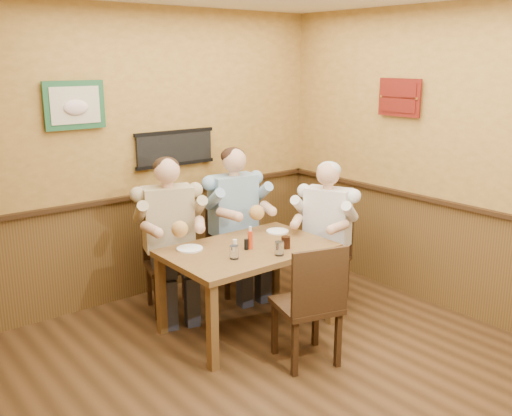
{
  "coord_description": "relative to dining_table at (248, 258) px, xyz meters",
  "views": [
    {
      "loc": [
        -2.08,
        -2.45,
        2.31
      ],
      "look_at": [
        0.79,
        1.16,
        1.1
      ],
      "focal_mm": 40.0,
      "sensor_mm": 36.0,
      "label": 1
    }
  ],
  "objects": [
    {
      "name": "room",
      "position": [
        -0.6,
        -1.04,
        1.03
      ],
      "size": [
        5.02,
        5.03,
        2.81
      ],
      "color": "#34200F",
      "rests_on": "ground"
    },
    {
      "name": "dining_table",
      "position": [
        0.0,
        0.0,
        0.0
      ],
      "size": [
        1.4,
        0.9,
        0.75
      ],
      "color": "brown",
      "rests_on": "ground"
    },
    {
      "name": "water_glass_mid",
      "position": [
        0.08,
        -0.32,
        0.15
      ],
      "size": [
        0.1,
        0.1,
        0.12
      ],
      "primitive_type": "cylinder",
      "rotation": [
        0.0,
        0.0,
        0.31
      ],
      "color": "silver",
      "rests_on": "dining_table"
    },
    {
      "name": "water_glass_left",
      "position": [
        -0.26,
        -0.16,
        0.15
      ],
      "size": [
        0.09,
        0.09,
        0.11
      ],
      "primitive_type": "cylinder",
      "rotation": [
        0.0,
        0.0,
        0.19
      ],
      "color": "white",
      "rests_on": "dining_table"
    },
    {
      "name": "chair_right_end",
      "position": [
        0.97,
        0.01,
        -0.22
      ],
      "size": [
        0.53,
        0.53,
        0.87
      ],
      "primitive_type": null,
      "rotation": [
        0.0,
        0.0,
        -1.14
      ],
      "color": "#362211",
      "rests_on": "ground"
    },
    {
      "name": "diner_blue_polo",
      "position": [
        0.41,
        0.77,
        0.01
      ],
      "size": [
        0.69,
        0.69,
        1.33
      ],
      "primitive_type": null,
      "rotation": [
        0.0,
        0.0,
        -0.13
      ],
      "color": "#81A5C2",
      "rests_on": "ground"
    },
    {
      "name": "chair_back_left",
      "position": [
        -0.33,
        0.76,
        -0.2
      ],
      "size": [
        0.53,
        0.53,
        0.92
      ],
      "primitive_type": null,
      "rotation": [
        0.0,
        0.0,
        -0.3
      ],
      "color": "#362211",
      "rests_on": "ground"
    },
    {
      "name": "chair_near_side",
      "position": [
        0.02,
        -0.72,
        -0.17
      ],
      "size": [
        0.56,
        0.56,
        0.98
      ],
      "primitive_type": null,
      "rotation": [
        0.0,
        0.0,
        2.86
      ],
      "color": "#362211",
      "rests_on": "ground"
    },
    {
      "name": "chair_back_right",
      "position": [
        0.41,
        0.77,
        -0.19
      ],
      "size": [
        0.48,
        0.48,
        0.93
      ],
      "primitive_type": null,
      "rotation": [
        0.0,
        0.0,
        -0.13
      ],
      "color": "#362211",
      "rests_on": "ground"
    },
    {
      "name": "diner_white_elder",
      "position": [
        0.97,
        0.01,
        -0.04
      ],
      "size": [
        0.76,
        0.76,
        1.24
      ],
      "primitive_type": null,
      "rotation": [
        0.0,
        0.0,
        -1.14
      ],
      "color": "silver",
      "rests_on": "ground"
    },
    {
      "name": "salt_shaker",
      "position": [
        -0.12,
        0.02,
        0.14
      ],
      "size": [
        0.04,
        0.04,
        0.09
      ],
      "primitive_type": "cylinder",
      "rotation": [
        0.0,
        0.0,
        -0.2
      ],
      "color": "white",
      "rests_on": "dining_table"
    },
    {
      "name": "plate_far_right",
      "position": [
        0.49,
        0.18,
        0.1
      ],
      "size": [
        0.27,
        0.27,
        0.01
      ],
      "primitive_type": "cylinder",
      "rotation": [
        0.0,
        0.0,
        0.37
      ],
      "color": "white",
      "rests_on": "dining_table"
    },
    {
      "name": "diner_tan_shirt",
      "position": [
        -0.33,
        0.76,
        -0.0
      ],
      "size": [
        0.76,
        0.76,
        1.32
      ],
      "primitive_type": null,
      "rotation": [
        0.0,
        0.0,
        -0.3
      ],
      "color": "#C8B589",
      "rests_on": "ground"
    },
    {
      "name": "plate_far_left",
      "position": [
        -0.42,
        0.26,
        0.1
      ],
      "size": [
        0.27,
        0.27,
        0.01
      ],
      "primitive_type": "cylinder",
      "rotation": [
        0.0,
        0.0,
        0.24
      ],
      "color": "white",
      "rests_on": "dining_table"
    },
    {
      "name": "cola_tumbler",
      "position": [
        0.24,
        -0.22,
        0.14
      ],
      "size": [
        0.09,
        0.09,
        0.1
      ],
      "primitive_type": "cylinder",
      "rotation": [
        0.0,
        0.0,
        0.23
      ],
      "color": "black",
      "rests_on": "dining_table"
    },
    {
      "name": "pepper_shaker",
      "position": [
        -0.04,
        -0.04,
        0.14
      ],
      "size": [
        0.04,
        0.04,
        0.09
      ],
      "primitive_type": "cylinder",
      "rotation": [
        0.0,
        0.0,
        0.14
      ],
      "color": "black",
      "rests_on": "dining_table"
    },
    {
      "name": "hot_sauce_bottle",
      "position": [
        -0.01,
        -0.04,
        0.18
      ],
      "size": [
        0.04,
        0.04,
        0.18
      ],
      "primitive_type": "cylinder",
      "rotation": [
        0.0,
        0.0,
        -0.0
      ],
      "color": "red",
      "rests_on": "dining_table"
    }
  ]
}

